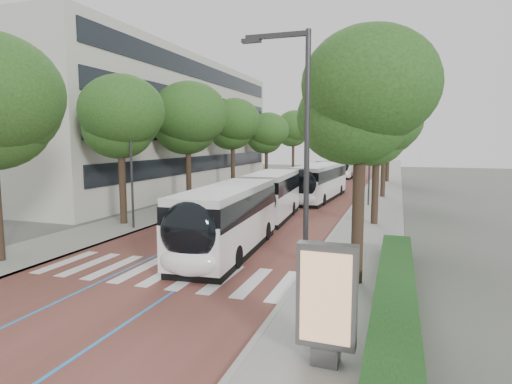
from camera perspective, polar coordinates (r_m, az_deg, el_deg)
ground at (r=17.38m, az=-14.25°, el=-11.34°), size 160.00×160.00×0.00m
road at (r=54.86m, az=8.89°, el=1.17°), size 11.00×140.00×0.02m
sidewalk_left at (r=56.57m, az=1.38°, el=1.47°), size 4.00×140.00×0.12m
sidewalk_right at (r=54.12m, az=16.75°, el=0.93°), size 4.00×140.00×0.12m
kerb_left at (r=56.05m, az=3.24°, el=1.41°), size 0.20×140.00×0.14m
kerb_right at (r=54.21m, az=14.74°, el=1.01°), size 0.20×140.00×0.14m
zebra_crossing at (r=18.08m, az=-11.98°, el=-10.48°), size 10.55×3.60×0.01m
lane_line_left at (r=55.14m, az=7.25°, el=1.24°), size 0.12×126.00×0.01m
lane_line_right at (r=54.61m, az=10.55°, el=1.12°), size 0.12×126.00×0.01m
office_building at (r=50.66m, az=-15.98°, el=8.44°), size 18.11×40.00×14.00m
hedge at (r=14.66m, az=18.07°, el=-12.79°), size 1.20×14.00×0.80m
streetlight_near at (r=11.12m, az=5.86°, el=4.01°), size 1.82×0.20×8.00m
streetlight_far at (r=35.93m, az=14.67°, el=5.76°), size 1.82×0.20×8.00m
lamp_post_left at (r=26.61m, az=-16.29°, el=3.90°), size 0.14×0.14×8.00m
trees_left at (r=42.58m, az=-4.46°, el=8.68°), size 6.13×61.04×9.69m
trees_right at (r=39.00m, az=16.64°, el=7.67°), size 5.64×47.21×8.78m
lead_bus at (r=24.02m, az=-0.84°, el=-2.10°), size 3.65×18.52×3.20m
bus_queued_0 at (r=39.14m, az=8.40°, el=1.29°), size 3.25×12.52×3.20m
bus_queued_1 at (r=52.13m, az=10.05°, el=2.63°), size 3.22×12.52×3.20m
bus_queued_2 at (r=65.17m, az=11.96°, el=3.41°), size 2.85×12.46×3.20m
ad_panel at (r=10.41m, az=9.40°, el=-14.21°), size 1.40×0.55×2.89m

